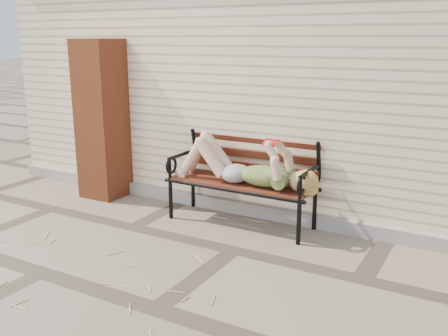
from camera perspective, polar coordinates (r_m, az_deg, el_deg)
The scene contains 7 objects.
ground at distance 4.93m, azimuth 1.09°, elevation -9.38°, with size 80.00×80.00×0.00m, color #796A5D.
house_wall at distance 7.30m, azimuth 12.51°, elevation 10.34°, with size 8.00×4.00×3.00m, color beige.
foundation_strip at distance 5.71m, azimuth 5.71°, elevation -5.19°, with size 8.00×0.10×0.15m, color gray.
brick_pillar at distance 6.54m, azimuth -13.76°, elevation 5.38°, with size 0.50×0.50×2.00m, color brown.
garden_bench at distance 5.50m, azimuth 2.46°, elevation 0.23°, with size 1.76×0.70×1.14m.
reading_woman at distance 5.37m, azimuth 1.93°, elevation 0.28°, with size 1.66×0.38×0.52m.
straw_scatter at distance 4.96m, azimuth -16.68°, elevation -9.79°, with size 3.03×1.63×0.01m.
Camera 1 is at (2.11, -3.97, 2.01)m, focal length 40.00 mm.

